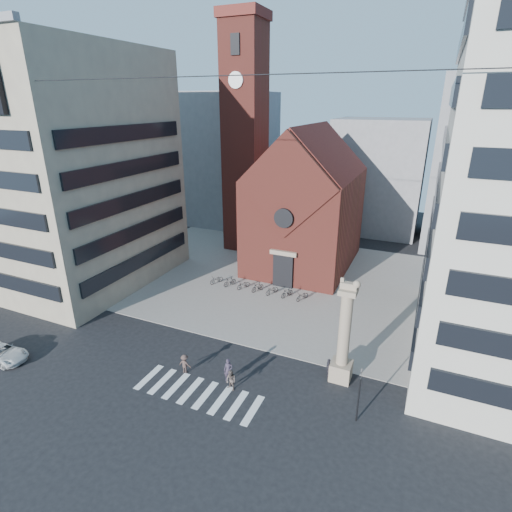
# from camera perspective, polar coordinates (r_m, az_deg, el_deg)

# --- Properties ---
(ground) EXTENTS (120.00, 120.00, 0.00)m
(ground) POSITION_cam_1_polar(r_m,az_deg,el_deg) (34.32, -6.39, -15.64)
(ground) COLOR black
(ground) RESTS_ON ground
(piazza) EXTENTS (46.00, 30.00, 0.05)m
(piazza) POSITION_cam_1_polar(r_m,az_deg,el_deg) (49.28, 4.68, -3.41)
(piazza) COLOR gray
(piazza) RESTS_ON ground
(zebra_crossing) EXTENTS (10.20, 3.20, 0.01)m
(zebra_crossing) POSITION_cam_1_polar(r_m,az_deg,el_deg) (32.10, -8.30, -18.76)
(zebra_crossing) COLOR white
(zebra_crossing) RESTS_ON ground
(church) EXTENTS (12.00, 16.65, 18.00)m
(church) POSITION_cam_1_polar(r_m,az_deg,el_deg) (52.10, 7.17, 7.15)
(church) COLOR maroon
(church) RESTS_ON ground
(campanile) EXTENTS (5.50, 5.50, 31.20)m
(campanile) POSITION_cam_1_polar(r_m,az_deg,el_deg) (57.13, -1.56, 16.43)
(campanile) COLOR maroon
(campanile) RESTS_ON ground
(building_left) EXTENTS (18.00, 20.00, 26.00)m
(building_left) POSITION_cam_1_polar(r_m,az_deg,el_deg) (51.46, -25.27, 10.86)
(building_left) COLOR gray
(building_left) RESTS_ON ground
(bg_block_left) EXTENTS (16.00, 14.00, 22.00)m
(bg_block_left) POSITION_cam_1_polar(r_m,az_deg,el_deg) (72.79, -4.69, 13.66)
(bg_block_left) COLOR gray
(bg_block_left) RESTS_ON ground
(bg_block_mid) EXTENTS (14.00, 12.00, 18.00)m
(bg_block_mid) POSITION_cam_1_polar(r_m,az_deg,el_deg) (69.91, 16.95, 10.86)
(bg_block_mid) COLOR gray
(bg_block_mid) RESTS_ON ground
(bg_block_right) EXTENTS (16.00, 14.00, 24.00)m
(bg_block_right) POSITION_cam_1_polar(r_m,az_deg,el_deg) (66.43, 30.84, 10.96)
(bg_block_right) COLOR gray
(bg_block_right) RESTS_ON ground
(lion_column) EXTENTS (1.63, 1.60, 8.68)m
(lion_column) POSITION_cam_1_polar(r_m,az_deg,el_deg) (31.77, 12.42, -11.81)
(lion_column) COLOR gray
(lion_column) RESTS_ON ground
(traffic_light) EXTENTS (0.13, 0.16, 4.30)m
(traffic_light) POSITION_cam_1_polar(r_m,az_deg,el_deg) (29.02, 14.51, -18.51)
(traffic_light) COLOR black
(traffic_light) RESTS_ON ground
(white_car) EXTENTS (4.80, 2.37, 1.31)m
(white_car) POSITION_cam_1_polar(r_m,az_deg,el_deg) (40.84, -32.60, -11.61)
(white_car) COLOR silver
(white_car) RESTS_ON ground
(pedestrian_0) EXTENTS (0.81, 0.67, 1.92)m
(pedestrian_0) POSITION_cam_1_polar(r_m,az_deg,el_deg) (32.40, -3.96, -15.96)
(pedestrian_0) COLOR #312939
(pedestrian_0) RESTS_ON ground
(pedestrian_1) EXTENTS (0.99, 0.87, 1.71)m
(pedestrian_1) POSITION_cam_1_polar(r_m,az_deg,el_deg) (31.58, -3.59, -17.33)
(pedestrian_1) COLOR #574A45
(pedestrian_1) RESTS_ON ground
(pedestrian_2) EXTENTS (0.66, 0.97, 1.53)m
(pedestrian_2) POSITION_cam_1_polar(r_m,az_deg,el_deg) (33.45, 10.30, -15.37)
(pedestrian_2) COLOR #2A2931
(pedestrian_2) RESTS_ON ground
(pedestrian_3) EXTENTS (1.08, 0.64, 1.65)m
(pedestrian_3) POSITION_cam_1_polar(r_m,az_deg,el_deg) (33.70, -10.12, -14.91)
(pedestrian_3) COLOR #42302C
(pedestrian_3) RESTS_ON ground
(scooter_0) EXTENTS (1.37, 1.96, 0.98)m
(scooter_0) POSITION_cam_1_polar(r_m,az_deg,el_deg) (48.21, -5.65, -3.36)
(scooter_0) COLOR black
(scooter_0) RESTS_ON piazza
(scooter_1) EXTENTS (1.22, 1.85, 1.08)m
(scooter_1) POSITION_cam_1_polar(r_m,az_deg,el_deg) (47.40, -3.76, -3.67)
(scooter_1) COLOR black
(scooter_1) RESTS_ON piazza
(scooter_2) EXTENTS (1.37, 1.96, 0.98)m
(scooter_2) POSITION_cam_1_polar(r_m,az_deg,el_deg) (46.68, -1.80, -4.11)
(scooter_2) COLOR black
(scooter_2) RESTS_ON piazza
(scooter_3) EXTENTS (1.22, 1.85, 1.08)m
(scooter_3) POSITION_cam_1_polar(r_m,az_deg,el_deg) (45.98, 0.23, -4.44)
(scooter_3) COLOR black
(scooter_3) RESTS_ON piazza
(scooter_4) EXTENTS (1.37, 1.96, 0.98)m
(scooter_4) POSITION_cam_1_polar(r_m,az_deg,el_deg) (45.39, 2.31, -4.90)
(scooter_4) COLOR black
(scooter_4) RESTS_ON piazza
(scooter_5) EXTENTS (1.22, 1.85, 1.08)m
(scooter_5) POSITION_cam_1_polar(r_m,az_deg,el_deg) (44.81, 4.45, -5.24)
(scooter_5) COLOR black
(scooter_5) RESTS_ON piazza
(scooter_6) EXTENTS (1.37, 1.96, 0.98)m
(scooter_6) POSITION_cam_1_polar(r_m,az_deg,el_deg) (44.35, 6.64, -5.70)
(scooter_6) COLOR black
(scooter_6) RESTS_ON piazza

